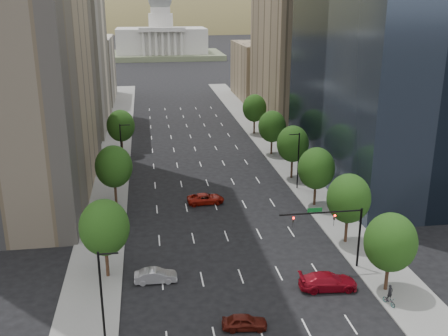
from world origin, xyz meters
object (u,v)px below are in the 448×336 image
car_red_near (328,281)px  car_silver (156,276)px  traffic_signal (338,226)px  car_maroon (245,322)px  capitol (161,40)px  car_red_far (206,199)px  cyclist (389,298)px

car_red_near → car_silver: (-17.31, 3.98, -0.13)m
traffic_signal → car_maroon: bearing=-142.4°
capitol → car_red_near: bearing=-87.9°
car_silver → car_red_far: size_ratio=0.83×
car_silver → cyclist: bearing=-109.0°
car_maroon → car_red_far: (0.09, 30.34, 0.05)m
capitol → car_red_near: 223.81m
cyclist → capitol: bearing=75.0°
car_maroon → cyclist: (14.42, 1.45, 0.18)m
car_red_far → cyclist: (14.33, -28.90, 0.13)m
car_silver → traffic_signal: bearing=-89.9°
traffic_signal → car_silver: traffic_signal is taller
capitol → car_maroon: (-1.35, -228.87, -7.89)m
car_red_far → car_red_near: bearing=-162.5°
cyclist → traffic_signal: bearing=89.9°
traffic_signal → car_red_far: (-11.80, 21.19, -4.43)m
traffic_signal → car_silver: 20.03m
traffic_signal → car_silver: size_ratio=2.05×
traffic_signal → capitol: 219.99m
car_red_near → capitol: bearing=6.4°
traffic_signal → capitol: size_ratio=0.15×
capitol → car_red_far: bearing=-90.4°
car_silver → car_maroon: bearing=-140.0°
capitol → cyclist: size_ratio=28.03×
car_silver → car_red_near: bearing=-102.3°
car_maroon → capitol: bearing=6.0°
traffic_signal → car_maroon: traffic_signal is taller
cyclist → car_maroon: bearing=167.5°
car_maroon → car_red_far: car_red_far is taller
capitol → car_maroon: size_ratio=14.80×
car_maroon → car_silver: bearing=45.7°
car_red_near → car_red_far: bearing=25.2°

